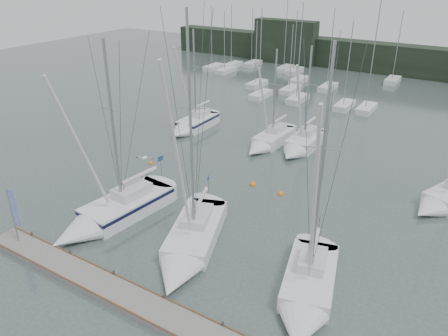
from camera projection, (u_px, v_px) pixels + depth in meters
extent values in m
plane|color=#455350|center=(179.00, 256.00, 29.48)|extent=(160.00, 160.00, 0.00)
cube|color=slate|center=(128.00, 298.00, 25.56)|extent=(24.00, 2.00, 0.40)
cube|color=black|center=(395.00, 59.00, 75.90)|extent=(90.00, 4.00, 5.00)
cube|color=black|center=(285.00, 42.00, 83.27)|extent=(12.00, 3.00, 8.00)
cube|color=silver|center=(290.00, 90.00, 65.86)|extent=(1.80, 4.50, 0.90)
cylinder|color=#919398|center=(291.00, 57.00, 63.31)|extent=(0.12, 0.12, 9.12)
cube|color=silver|center=(294.00, 71.00, 77.05)|extent=(1.80, 4.50, 0.90)
cylinder|color=#919398|center=(295.00, 40.00, 74.36)|extent=(0.12, 0.12, 9.81)
cube|color=silver|center=(257.00, 84.00, 68.84)|extent=(1.80, 4.50, 0.90)
cylinder|color=#919398|center=(256.00, 52.00, 66.28)|extent=(0.12, 0.12, 9.23)
cube|color=silver|center=(392.00, 81.00, 70.94)|extent=(1.80, 4.50, 0.90)
cylinder|color=#919398|center=(398.00, 45.00, 68.11)|extent=(0.12, 0.12, 10.50)
cube|color=silver|center=(285.00, 69.00, 78.76)|extent=(1.80, 4.50, 0.90)
cylinder|color=#919398|center=(286.00, 32.00, 75.59)|extent=(0.12, 0.12, 12.05)
cube|color=silver|center=(213.00, 67.00, 79.79)|extent=(1.80, 4.50, 0.90)
cylinder|color=#919398|center=(212.00, 36.00, 77.02)|extent=(0.12, 0.12, 10.20)
cube|color=silver|center=(328.00, 88.00, 67.12)|extent=(1.80, 4.50, 0.90)
cylinder|color=#919398|center=(331.00, 48.00, 64.14)|extent=(0.12, 0.12, 11.13)
cube|color=silver|center=(261.00, 95.00, 63.33)|extent=(1.80, 4.50, 0.90)
cylinder|color=#919398|center=(261.00, 52.00, 60.25)|extent=(0.12, 0.12, 11.60)
cube|color=silver|center=(344.00, 106.00, 58.70)|extent=(1.80, 4.50, 0.90)
cylinder|color=#919398|center=(348.00, 64.00, 55.86)|extent=(0.12, 0.12, 10.51)
cube|color=silver|center=(298.00, 99.00, 61.51)|extent=(1.80, 4.50, 0.90)
cylinder|color=#919398|center=(299.00, 68.00, 59.18)|extent=(0.12, 0.12, 8.13)
cube|color=silver|center=(299.00, 81.00, 71.07)|extent=(1.80, 4.50, 0.90)
cylinder|color=#919398|center=(301.00, 41.00, 67.98)|extent=(0.12, 0.12, 11.65)
cube|color=silver|center=(366.00, 109.00, 57.48)|extent=(1.80, 4.50, 0.90)
cylinder|color=#919398|center=(373.00, 55.00, 54.06)|extent=(0.12, 0.12, 13.21)
cube|color=silver|center=(253.00, 64.00, 82.42)|extent=(1.80, 4.50, 0.90)
cylinder|color=#919398|center=(252.00, 36.00, 79.79)|extent=(0.12, 0.12, 9.56)
cube|color=silver|center=(226.00, 71.00, 77.44)|extent=(1.80, 4.50, 0.90)
cylinder|color=#919398|center=(224.00, 41.00, 74.80)|extent=(0.12, 0.12, 9.58)
cube|color=silver|center=(233.00, 65.00, 81.36)|extent=(1.80, 4.50, 0.90)
cylinder|color=#919398|center=(231.00, 35.00, 78.56)|extent=(0.12, 0.12, 10.31)
cube|color=silver|center=(128.00, 207.00, 34.35)|extent=(4.00, 7.49, 1.67)
cone|color=silver|center=(72.00, 236.00, 30.71)|extent=(3.55, 3.41, 3.24)
cube|color=silver|center=(132.00, 191.00, 34.22)|extent=(2.08, 3.05, 0.78)
cylinder|color=#919398|center=(113.00, 126.00, 31.00)|extent=(0.20, 0.20, 12.17)
cylinder|color=silver|center=(139.00, 175.00, 34.41)|extent=(0.69, 3.52, 0.31)
cube|color=black|center=(127.00, 201.00, 34.11)|extent=(4.02, 7.51, 0.28)
cube|color=#1A4093|center=(160.00, 159.00, 35.83)|extent=(0.09, 0.60, 0.40)
cube|color=silver|center=(196.00, 232.00, 31.29)|extent=(5.38, 7.84, 1.44)
cone|color=silver|center=(175.00, 279.00, 26.74)|extent=(3.95, 3.96, 3.07)
cube|color=silver|center=(198.00, 216.00, 31.26)|extent=(2.58, 3.29, 0.67)
cylinder|color=#919398|center=(191.00, 130.00, 27.39)|extent=(0.17, 0.17, 14.57)
cylinder|color=silver|center=(201.00, 199.00, 31.74)|extent=(1.47, 3.40, 0.27)
cube|color=#1A4093|center=(208.00, 178.00, 33.60)|extent=(0.20, 0.49, 0.35)
cube|color=silver|center=(310.00, 279.00, 26.70)|extent=(4.29, 6.55, 1.45)
cone|color=silver|center=(299.00, 330.00, 23.00)|extent=(3.44, 3.21, 2.90)
cube|color=silver|center=(313.00, 260.00, 26.66)|extent=(2.14, 2.73, 0.68)
cylinder|color=#919398|center=(321.00, 172.00, 23.10)|extent=(0.17, 0.17, 13.56)
cylinder|color=silver|center=(315.00, 242.00, 26.91)|extent=(0.99, 2.92, 0.27)
cube|color=maroon|center=(320.00, 218.00, 28.40)|extent=(0.15, 0.51, 0.35)
cube|color=silver|center=(198.00, 123.00, 52.04)|extent=(2.70, 5.53, 1.59)
cone|color=silver|center=(178.00, 133.00, 49.01)|extent=(2.67, 2.39, 2.65)
cube|color=silver|center=(200.00, 113.00, 51.95)|extent=(1.48, 2.22, 0.74)
cylinder|color=#919398|center=(195.00, 76.00, 49.22)|extent=(0.19, 0.19, 10.08)
cylinder|color=silver|center=(203.00, 104.00, 51.98)|extent=(0.32, 2.69, 0.30)
cube|color=black|center=(198.00, 119.00, 51.81)|extent=(2.72, 5.55, 0.26)
cube|color=silver|center=(274.00, 139.00, 47.72)|extent=(2.69, 5.82, 1.46)
cone|color=silver|center=(255.00, 151.00, 44.67)|extent=(2.54, 2.55, 2.44)
cube|color=silver|center=(277.00, 128.00, 47.62)|extent=(1.44, 2.34, 0.68)
cylinder|color=#919398|center=(275.00, 93.00, 45.17)|extent=(0.18, 0.18, 8.96)
cylinder|color=silver|center=(280.00, 119.00, 47.73)|extent=(0.39, 2.80, 0.27)
cube|color=silver|center=(305.00, 143.00, 46.48)|extent=(2.58, 5.23, 1.61)
cone|color=silver|center=(291.00, 155.00, 43.62)|extent=(2.58, 2.24, 2.58)
cube|color=silver|center=(308.00, 131.00, 46.38)|extent=(1.42, 2.09, 0.75)
cylinder|color=#919398|center=(308.00, 93.00, 43.83)|extent=(0.19, 0.19, 9.38)
cylinder|color=silver|center=(310.00, 121.00, 46.36)|extent=(0.30, 2.55, 0.30)
cone|color=silver|center=(426.00, 211.00, 33.92)|extent=(3.19, 3.09, 2.50)
sphere|color=orange|center=(253.00, 185.00, 38.83)|extent=(0.61, 0.61, 0.61)
sphere|color=orange|center=(281.00, 194.00, 37.27)|extent=(0.57, 0.57, 0.57)
sphere|color=orange|center=(151.00, 163.00, 42.91)|extent=(0.47, 0.47, 0.47)
cylinder|color=#919398|center=(12.00, 215.00, 29.49)|extent=(0.08, 0.08, 4.21)
cube|color=blue|center=(15.00, 208.00, 29.17)|extent=(0.54, 0.20, 2.80)
ellipsoid|color=white|center=(145.00, 158.00, 24.86)|extent=(0.35, 0.46, 0.19)
cube|color=gray|center=(140.00, 157.00, 24.89)|extent=(0.43, 0.28, 0.10)
cube|color=gray|center=(149.00, 158.00, 24.82)|extent=(0.43, 0.28, 0.10)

